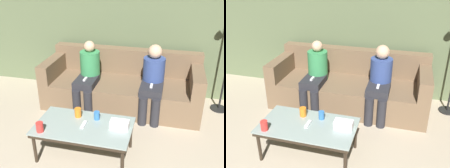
% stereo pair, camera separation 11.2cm
% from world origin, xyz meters
% --- Properties ---
extents(wall_back, '(12.00, 0.06, 2.60)m').
position_xyz_m(wall_back, '(0.00, 4.04, 1.30)').
color(wall_back, '#60704C').
rests_on(wall_back, ground_plane).
extents(couch, '(2.47, 0.95, 0.86)m').
position_xyz_m(couch, '(0.00, 3.49, 0.32)').
color(couch, brown).
rests_on(couch, ground_plane).
extents(coffee_table, '(1.15, 0.63, 0.43)m').
position_xyz_m(coffee_table, '(-0.19, 2.13, 0.39)').
color(coffee_table, '#8C9E99').
rests_on(coffee_table, ground_plane).
extents(cup_near_left, '(0.08, 0.08, 0.12)m').
position_xyz_m(cup_near_left, '(-0.63, 1.90, 0.49)').
color(cup_near_left, red).
rests_on(cup_near_left, coffee_table).
extents(cup_near_right, '(0.08, 0.08, 0.12)m').
position_xyz_m(cup_near_right, '(-0.32, 2.29, 0.49)').
color(cup_near_right, orange).
rests_on(cup_near_right, coffee_table).
extents(cup_far_center, '(0.07, 0.07, 0.10)m').
position_xyz_m(cup_far_center, '(-0.07, 2.29, 0.48)').
color(cup_far_center, '#3372BF').
rests_on(cup_far_center, coffee_table).
extents(tissue_box, '(0.22, 0.12, 0.13)m').
position_xyz_m(tissue_box, '(0.24, 2.17, 0.48)').
color(tissue_box, white).
rests_on(tissue_box, coffee_table).
extents(game_remote, '(0.04, 0.15, 0.02)m').
position_xyz_m(game_remote, '(-0.19, 2.13, 0.44)').
color(game_remote, white).
rests_on(game_remote, coffee_table).
extents(seated_person_left_end, '(0.31, 0.66, 1.08)m').
position_xyz_m(seated_person_left_end, '(-0.50, 3.27, 0.58)').
color(seated_person_left_end, '#28282D').
rests_on(seated_person_left_end, ground_plane).
extents(seated_person_mid_left, '(0.33, 0.66, 1.09)m').
position_xyz_m(seated_person_mid_left, '(0.50, 3.27, 0.59)').
color(seated_person_mid_left, '#28282D').
rests_on(seated_person_mid_left, ground_plane).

